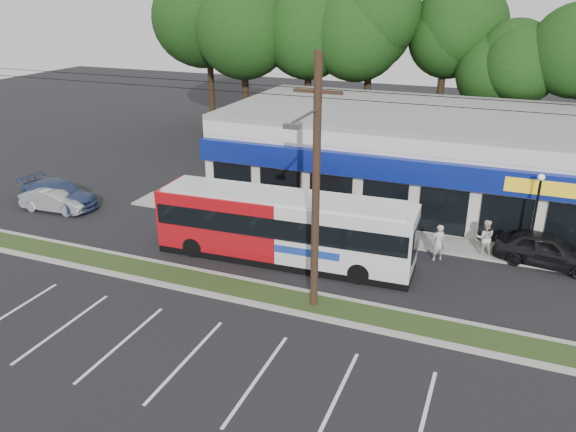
{
  "coord_description": "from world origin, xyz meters",
  "views": [
    {
      "loc": [
        9.38,
        -17.67,
        11.85
      ],
      "look_at": [
        0.27,
        5.0,
        2.03
      ],
      "focal_mm": 35.0,
      "sensor_mm": 36.0,
      "label": 1
    }
  ],
  "objects_px": {
    "utility_pole": "(311,179)",
    "pedestrian_b": "(485,238)",
    "car_dark": "(547,249)",
    "pedestrian_a": "(438,243)",
    "lamp_post": "(536,207)",
    "car_blue": "(59,194)",
    "metrobus": "(284,226)",
    "car_silver": "(55,200)"
  },
  "relations": [
    {
      "from": "lamp_post",
      "to": "metrobus",
      "type": "height_order",
      "value": "lamp_post"
    },
    {
      "from": "car_dark",
      "to": "pedestrian_b",
      "type": "distance_m",
      "value": 2.74
    },
    {
      "from": "metrobus",
      "to": "car_blue",
      "type": "distance_m",
      "value": 15.16
    },
    {
      "from": "utility_pole",
      "to": "metrobus",
      "type": "relative_size",
      "value": 4.1
    },
    {
      "from": "utility_pole",
      "to": "car_silver",
      "type": "bearing_deg",
      "value": 165.16
    },
    {
      "from": "lamp_post",
      "to": "pedestrian_b",
      "type": "distance_m",
      "value": 2.68
    },
    {
      "from": "metrobus",
      "to": "car_blue",
      "type": "relative_size",
      "value": 2.35
    },
    {
      "from": "lamp_post",
      "to": "car_blue",
      "type": "height_order",
      "value": "lamp_post"
    },
    {
      "from": "car_dark",
      "to": "metrobus",
      "type": "bearing_deg",
      "value": 117.01
    },
    {
      "from": "pedestrian_a",
      "to": "pedestrian_b",
      "type": "distance_m",
      "value": 2.42
    },
    {
      "from": "utility_pole",
      "to": "pedestrian_b",
      "type": "xyz_separation_m",
      "value": [
        6.17,
        7.57,
        -4.5
      ]
    },
    {
      "from": "lamp_post",
      "to": "car_dark",
      "type": "relative_size",
      "value": 0.93
    },
    {
      "from": "pedestrian_a",
      "to": "car_dark",
      "type": "bearing_deg",
      "value": 159.07
    },
    {
      "from": "pedestrian_a",
      "to": "pedestrian_b",
      "type": "xyz_separation_m",
      "value": [
        2.0,
        1.36,
        0.01
      ]
    },
    {
      "from": "lamp_post",
      "to": "car_silver",
      "type": "height_order",
      "value": "lamp_post"
    },
    {
      "from": "car_dark",
      "to": "pedestrian_b",
      "type": "relative_size",
      "value": 2.52
    },
    {
      "from": "utility_pole",
      "to": "pedestrian_a",
      "type": "xyz_separation_m",
      "value": [
        4.17,
        6.21,
        -4.51
      ]
    },
    {
      "from": "pedestrian_b",
      "to": "metrobus",
      "type": "bearing_deg",
      "value": 14.12
    },
    {
      "from": "pedestrian_a",
      "to": "pedestrian_b",
      "type": "bearing_deg",
      "value": 177.3
    },
    {
      "from": "metrobus",
      "to": "pedestrian_a",
      "type": "xyz_separation_m",
      "value": [
        6.73,
        2.64,
        -0.82
      ]
    },
    {
      "from": "utility_pole",
      "to": "pedestrian_b",
      "type": "height_order",
      "value": "utility_pole"
    },
    {
      "from": "lamp_post",
      "to": "car_dark",
      "type": "distance_m",
      "value": 2.05
    },
    {
      "from": "car_silver",
      "to": "pedestrian_a",
      "type": "height_order",
      "value": "pedestrian_a"
    },
    {
      "from": "utility_pole",
      "to": "car_blue",
      "type": "height_order",
      "value": "utility_pole"
    },
    {
      "from": "car_dark",
      "to": "car_silver",
      "type": "distance_m",
      "value": 26.31
    },
    {
      "from": "utility_pole",
      "to": "car_blue",
      "type": "relative_size",
      "value": 9.63
    },
    {
      "from": "utility_pole",
      "to": "metrobus",
      "type": "height_order",
      "value": "utility_pole"
    },
    {
      "from": "metrobus",
      "to": "car_silver",
      "type": "height_order",
      "value": "metrobus"
    },
    {
      "from": "metrobus",
      "to": "car_dark",
      "type": "relative_size",
      "value": 2.66
    },
    {
      "from": "metrobus",
      "to": "car_silver",
      "type": "xyz_separation_m",
      "value": [
        -14.67,
        0.99,
        -1.06
      ]
    },
    {
      "from": "metrobus",
      "to": "pedestrian_b",
      "type": "distance_m",
      "value": 9.64
    },
    {
      "from": "car_blue",
      "to": "metrobus",
      "type": "bearing_deg",
      "value": -87.08
    },
    {
      "from": "car_silver",
      "to": "pedestrian_b",
      "type": "height_order",
      "value": "pedestrian_b"
    },
    {
      "from": "lamp_post",
      "to": "pedestrian_b",
      "type": "height_order",
      "value": "lamp_post"
    },
    {
      "from": "car_silver",
      "to": "car_blue",
      "type": "height_order",
      "value": "car_blue"
    },
    {
      "from": "car_dark",
      "to": "car_silver",
      "type": "relative_size",
      "value": 1.13
    },
    {
      "from": "car_blue",
      "to": "car_dark",
      "type": "bearing_deg",
      "value": -75.71
    },
    {
      "from": "utility_pole",
      "to": "metrobus",
      "type": "bearing_deg",
      "value": 125.64
    },
    {
      "from": "lamp_post",
      "to": "pedestrian_a",
      "type": "relative_size",
      "value": 2.36
    },
    {
      "from": "lamp_post",
      "to": "car_blue",
      "type": "relative_size",
      "value": 0.82
    },
    {
      "from": "car_blue",
      "to": "lamp_post",
      "type": "bearing_deg",
      "value": -74.9
    },
    {
      "from": "car_dark",
      "to": "pedestrian_a",
      "type": "relative_size",
      "value": 2.55
    }
  ]
}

